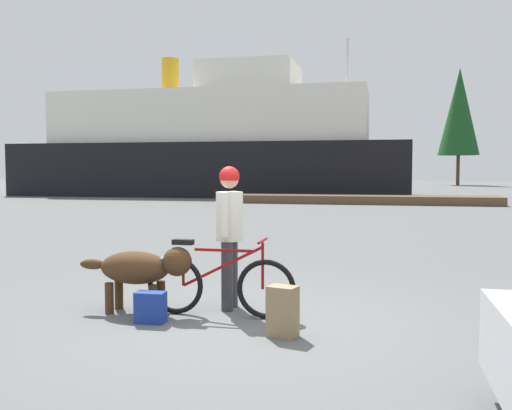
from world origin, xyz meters
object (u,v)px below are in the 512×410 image
Objects in this scene: bicycle at (218,284)px; sailboat_moored at (346,188)px; backpack at (283,311)px; handbag_pannier at (151,307)px; dog at (142,269)px; person_cyclist at (229,224)px; ferry_boat at (215,147)px.

bicycle is 29.43m from sailboat_moored.
bicycle is 3.42× the size of backpack.
sailboat_moored is (0.27, 29.85, 0.34)m from handbag_pannier.
sailboat_moored is (0.53, 29.46, -0.00)m from dog.
handbag_pannier is (0.27, -0.39, -0.35)m from dog.
backpack is (1.75, -0.58, -0.26)m from dog.
bicycle is 0.18× the size of sailboat_moored.
bicycle reaches higher than handbag_pannier.
dog is at bearing -91.04° from sailboat_moored.
backpack is (0.84, -0.62, -0.11)m from bicycle.
sailboat_moored is (-0.38, 29.42, 0.14)m from bicycle.
bicycle is 5.14× the size of handbag_pannier.
handbag_pannier is at bearing -130.14° from person_cyclist.
sailboat_moored reaches higher than person_cyclist.
backpack is at bearing -7.45° from handbag_pannier.
ferry_boat reaches higher than person_cyclist.
ferry_boat is at bearing 106.86° from person_cyclist.
handbag_pannier is (-0.64, -0.42, -0.20)m from bicycle.
dog is 4.10× the size of handbag_pannier.
person_cyclist is 1.23× the size of dog.
sailboat_moored is (-0.41, 29.05, -0.51)m from person_cyclist.
person_cyclist is at bearing 129.33° from backpack.
person_cyclist reaches higher than backpack.
person_cyclist reaches higher than handbag_pannier.
ferry_boat is (-8.07, 29.64, 2.95)m from handbag_pannier.
person_cyclist is at bearing 49.86° from handbag_pannier.
dog is (-0.91, -0.03, 0.15)m from bicycle.
bicycle is 0.79m from handbag_pannier.
sailboat_moored reaches higher than ferry_boat.
ferry_boat is (-8.74, 28.85, 2.10)m from person_cyclist.
ferry_boat reaches higher than backpack.
ferry_boat reaches higher than dog.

